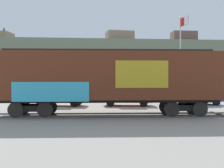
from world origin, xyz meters
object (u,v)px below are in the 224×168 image
freight_car (109,77)px  parked_car_blue (194,96)px  flagpole (182,45)px  parked_car_tan (60,95)px  parked_car_red (126,95)px

freight_car → parked_car_blue: size_ratio=2.88×
flagpole → parked_car_tan: 14.19m
freight_car → parked_car_tan: size_ratio=3.14×
parked_car_tan → parked_car_red: parked_car_tan is taller
parked_car_blue → freight_car: bearing=-142.5°
parked_car_blue → parked_car_red: bearing=-178.0°
parked_car_red → freight_car: bearing=-108.2°
flagpole → parked_car_tan: bearing=-158.5°
freight_car → parked_car_tan: 7.35m
parked_car_blue → parked_car_tan: bearing=179.6°
flagpole → parked_car_blue: 7.14m
freight_car → parked_car_tan: (-3.73, 6.16, -1.48)m
freight_car → parked_car_blue: 10.10m
parked_car_tan → freight_car: bearing=-58.8°
parked_car_red → parked_car_blue: (5.99, 0.21, -0.07)m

